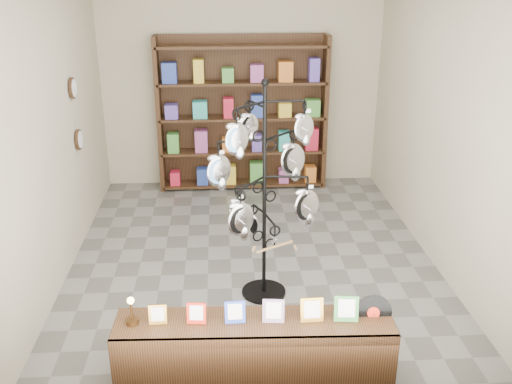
{
  "coord_description": "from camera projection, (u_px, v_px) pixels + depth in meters",
  "views": [
    {
      "loc": [
        -0.34,
        -5.69,
        3.09
      ],
      "look_at": [
        -0.03,
        -1.0,
        1.21
      ],
      "focal_mm": 40.0,
      "sensor_mm": 36.0,
      "label": 1
    }
  ],
  "objects": [
    {
      "name": "ground",
      "position": [
        252.0,
        258.0,
        6.44
      ],
      "size": [
        5.0,
        5.0,
        0.0
      ],
      "primitive_type": "plane",
      "color": "slate",
      "rests_on": "ground"
    },
    {
      "name": "back_shelving",
      "position": [
        242.0,
        119.0,
        8.18
      ],
      "size": [
        2.42,
        0.36,
        2.2
      ],
      "color": "black",
      "rests_on": "ground"
    },
    {
      "name": "front_shelf",
      "position": [
        254.0,
        350.0,
        4.49
      ],
      "size": [
        2.18,
        0.53,
        0.76
      ],
      "rotation": [
        0.0,
        0.0,
        -0.04
      ],
      "color": "black",
      "rests_on": "ground"
    },
    {
      "name": "display_tree",
      "position": [
        264.0,
        177.0,
        5.3
      ],
      "size": [
        1.2,
        1.2,
        2.17
      ],
      "rotation": [
        0.0,
        0.0,
        0.42
      ],
      "color": "black",
      "rests_on": "ground"
    },
    {
      "name": "room_envelope",
      "position": [
        252.0,
        96.0,
        5.75
      ],
      "size": [
        5.0,
        5.0,
        5.0
      ],
      "color": "#C0B49B",
      "rests_on": "ground"
    },
    {
      "name": "wall_clocks",
      "position": [
        76.0,
        114.0,
        6.5
      ],
      "size": [
        0.03,
        0.24,
        0.84
      ],
      "color": "black",
      "rests_on": "ground"
    }
  ]
}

